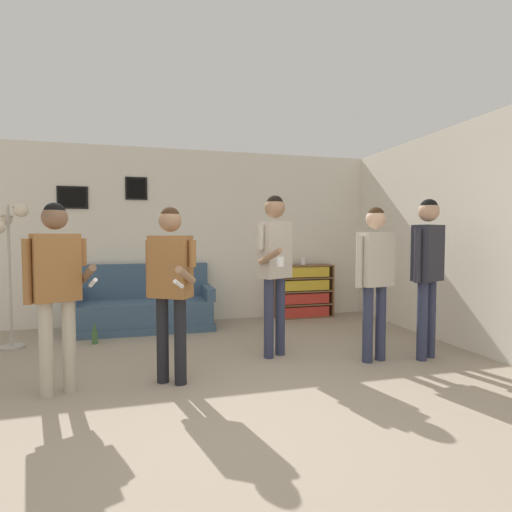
{
  "coord_description": "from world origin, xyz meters",
  "views": [
    {
      "loc": [
        -0.69,
        -2.65,
        1.35
      ],
      "look_at": [
        0.51,
        1.85,
        1.12
      ],
      "focal_mm": 28.0,
      "sensor_mm": 36.0,
      "label": 1
    }
  ],
  "objects_px": {
    "floor_lamp": "(9,240)",
    "person_spectator_far_right": "(428,260)",
    "bookshelf": "(304,291)",
    "bottle_on_floor": "(95,336)",
    "person_spectator_near_bookshelf": "(375,267)",
    "person_player_foreground_left": "(56,278)",
    "person_player_foreground_center": "(171,276)",
    "couch": "(145,308)",
    "drinking_cup": "(303,261)",
    "person_watcher_holding_cup": "(275,257)"
  },
  "relations": [
    {
      "from": "bookshelf",
      "to": "bottle_on_floor",
      "type": "distance_m",
      "value": 3.28
    },
    {
      "from": "bottle_on_floor",
      "to": "person_spectator_near_bookshelf",
      "type": "bearing_deg",
      "value": -26.63
    },
    {
      "from": "person_watcher_holding_cup",
      "to": "bottle_on_floor",
      "type": "xyz_separation_m",
      "value": [
        -2.02,
        1.07,
        -1.02
      ]
    },
    {
      "from": "person_player_foreground_left",
      "to": "drinking_cup",
      "type": "distance_m",
      "value": 4.08
    },
    {
      "from": "couch",
      "to": "bottle_on_floor",
      "type": "relative_size",
      "value": 7.77
    },
    {
      "from": "person_spectator_far_right",
      "to": "person_player_foreground_left",
      "type": "bearing_deg",
      "value": -179.35
    },
    {
      "from": "person_player_foreground_left",
      "to": "person_player_foreground_center",
      "type": "bearing_deg",
      "value": 0.55
    },
    {
      "from": "bookshelf",
      "to": "person_watcher_holding_cup",
      "type": "relative_size",
      "value": 0.54
    },
    {
      "from": "bookshelf",
      "to": "person_spectator_near_bookshelf",
      "type": "xyz_separation_m",
      "value": [
        -0.14,
        -2.39,
        0.58
      ]
    },
    {
      "from": "person_player_foreground_left",
      "to": "person_player_foreground_center",
      "type": "height_order",
      "value": "person_player_foreground_left"
    },
    {
      "from": "person_spectator_near_bookshelf",
      "to": "bottle_on_floor",
      "type": "distance_m",
      "value": 3.48
    },
    {
      "from": "floor_lamp",
      "to": "drinking_cup",
      "type": "distance_m",
      "value": 4.17
    },
    {
      "from": "person_player_foreground_left",
      "to": "person_spectator_far_right",
      "type": "bearing_deg",
      "value": 0.65
    },
    {
      "from": "person_player_foreground_center",
      "to": "person_spectator_far_right",
      "type": "distance_m",
      "value": 2.75
    },
    {
      "from": "floor_lamp",
      "to": "person_player_foreground_left",
      "type": "xyz_separation_m",
      "value": [
        0.85,
        -1.67,
        -0.3
      ]
    },
    {
      "from": "person_spectator_near_bookshelf",
      "to": "bottle_on_floor",
      "type": "xyz_separation_m",
      "value": [
        -3.01,
        1.51,
        -0.92
      ]
    },
    {
      "from": "bookshelf",
      "to": "person_watcher_holding_cup",
      "type": "bearing_deg",
      "value": -120.0
    },
    {
      "from": "floor_lamp",
      "to": "person_watcher_holding_cup",
      "type": "bearing_deg",
      "value": -20.73
    },
    {
      "from": "person_spectator_far_right",
      "to": "drinking_cup",
      "type": "height_order",
      "value": "person_spectator_far_right"
    },
    {
      "from": "person_spectator_far_right",
      "to": "drinking_cup",
      "type": "distance_m",
      "value": 2.51
    },
    {
      "from": "person_player_foreground_center",
      "to": "drinking_cup",
      "type": "height_order",
      "value": "person_player_foreground_center"
    },
    {
      "from": "floor_lamp",
      "to": "person_spectator_far_right",
      "type": "relative_size",
      "value": 1.0
    },
    {
      "from": "bookshelf",
      "to": "person_spectator_near_bookshelf",
      "type": "distance_m",
      "value": 2.46
    },
    {
      "from": "person_player_foreground_center",
      "to": "person_spectator_near_bookshelf",
      "type": "xyz_separation_m",
      "value": [
        2.15,
        0.1,
        0.03
      ]
    },
    {
      "from": "person_spectator_far_right",
      "to": "person_player_foreground_center",
      "type": "bearing_deg",
      "value": -179.32
    },
    {
      "from": "person_watcher_holding_cup",
      "to": "drinking_cup",
      "type": "height_order",
      "value": "person_watcher_holding_cup"
    },
    {
      "from": "person_spectator_near_bookshelf",
      "to": "person_spectator_far_right",
      "type": "xyz_separation_m",
      "value": [
        0.6,
        -0.07,
        0.07
      ]
    },
    {
      "from": "bottle_on_floor",
      "to": "bookshelf",
      "type": "bearing_deg",
      "value": 15.62
    },
    {
      "from": "person_spectator_near_bookshelf",
      "to": "drinking_cup",
      "type": "xyz_separation_m",
      "value": [
        0.13,
        2.39,
        -0.08
      ]
    },
    {
      "from": "person_player_foreground_left",
      "to": "bookshelf",
      "type": "bearing_deg",
      "value": 37.72
    },
    {
      "from": "floor_lamp",
      "to": "person_spectator_far_right",
      "type": "distance_m",
      "value": 4.83
    },
    {
      "from": "person_player_foreground_left",
      "to": "person_spectator_far_right",
      "type": "distance_m",
      "value": 3.69
    },
    {
      "from": "bookshelf",
      "to": "floor_lamp",
      "type": "height_order",
      "value": "floor_lamp"
    },
    {
      "from": "person_player_foreground_center",
      "to": "person_spectator_near_bookshelf",
      "type": "relative_size",
      "value": 0.97
    },
    {
      "from": "drinking_cup",
      "to": "person_player_foreground_left",
      "type": "bearing_deg",
      "value": -142.18
    },
    {
      "from": "couch",
      "to": "person_spectator_near_bookshelf",
      "type": "relative_size",
      "value": 1.17
    },
    {
      "from": "floor_lamp",
      "to": "person_watcher_holding_cup",
      "type": "xyz_separation_m",
      "value": [
        2.96,
        -1.12,
        -0.18
      ]
    },
    {
      "from": "person_player_foreground_left",
      "to": "person_spectator_near_bookshelf",
      "type": "distance_m",
      "value": 3.09
    },
    {
      "from": "couch",
      "to": "person_watcher_holding_cup",
      "type": "distance_m",
      "value": 2.4
    },
    {
      "from": "person_spectator_far_right",
      "to": "drinking_cup",
      "type": "bearing_deg",
      "value": 100.83
    },
    {
      "from": "person_watcher_holding_cup",
      "to": "person_player_foreground_left",
      "type": "bearing_deg",
      "value": -165.34
    },
    {
      "from": "couch",
      "to": "person_player_foreground_center",
      "type": "distance_m",
      "value": 2.41
    },
    {
      "from": "person_player_foreground_center",
      "to": "person_spectator_far_right",
      "type": "bearing_deg",
      "value": 0.68
    },
    {
      "from": "person_player_foreground_left",
      "to": "bottle_on_floor",
      "type": "height_order",
      "value": "person_player_foreground_left"
    },
    {
      "from": "bookshelf",
      "to": "person_player_foreground_center",
      "type": "distance_m",
      "value": 3.43
    },
    {
      "from": "person_watcher_holding_cup",
      "to": "person_spectator_near_bookshelf",
      "type": "xyz_separation_m",
      "value": [
        0.98,
        -0.44,
        -0.11
      ]
    },
    {
      "from": "couch",
      "to": "drinking_cup",
      "type": "xyz_separation_m",
      "value": [
        2.53,
        0.19,
        0.63
      ]
    },
    {
      "from": "person_spectator_near_bookshelf",
      "to": "floor_lamp",
      "type": "bearing_deg",
      "value": 158.44
    },
    {
      "from": "floor_lamp",
      "to": "bottle_on_floor",
      "type": "height_order",
      "value": "floor_lamp"
    },
    {
      "from": "person_player_foreground_center",
      "to": "person_spectator_far_right",
      "type": "relative_size",
      "value": 0.92
    }
  ]
}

